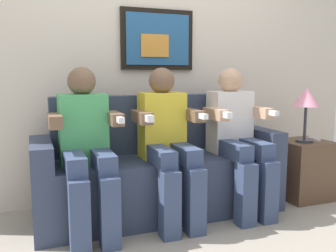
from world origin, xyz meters
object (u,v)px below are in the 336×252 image
table_lamp (306,99)px  person_on_left (86,144)px  person_in_middle (168,139)px  side_table_right (303,169)px  spare_remote_on_table (313,139)px  person_on_right (237,134)px  couch (160,173)px

table_lamp → person_on_left: bearing=-179.6°
person_in_middle → table_lamp: 1.25m
side_table_right → spare_remote_on_table: (0.09, -0.00, 0.26)m
person_in_middle → side_table_right: person_in_middle is taller
side_table_right → spare_remote_on_table: 0.28m
person_on_right → table_lamp: person_on_right is taller
person_on_left → table_lamp: bearing=0.4°
couch → spare_remote_on_table: 1.38m
couch → person_on_left: bearing=-163.7°
couch → spare_remote_on_table: bearing=-4.6°
side_table_right → person_in_middle: bearing=-177.2°
person_in_middle → person_on_right: bearing=0.0°
spare_remote_on_table → couch: bearing=175.4°
side_table_right → spare_remote_on_table: bearing=-2.8°
person_on_left → spare_remote_on_table: bearing=1.7°
side_table_right → person_on_right: bearing=-175.0°
person_on_left → spare_remote_on_table: 1.94m
person_on_left → table_lamp: (1.80, 0.01, 0.25)m
couch → person_on_left: (-0.57, -0.17, 0.29)m
person_on_right → table_lamp: bearing=1.1°
person_on_left → spare_remote_on_table: person_on_left is taller
person_in_middle → couch: bearing=90.0°
side_table_right → table_lamp: bearing=-134.2°
person_on_left → spare_remote_on_table: (1.94, 0.06, -0.10)m
table_lamp → spare_remote_on_table: 0.38m
couch → side_table_right: bearing=-4.7°
couch → person_in_middle: size_ratio=1.66×
spare_remote_on_table → side_table_right: bearing=177.2°
couch → table_lamp: table_lamp is taller
person_on_right → table_lamp: size_ratio=2.41×
person_on_left → person_in_middle: same height
person_in_middle → person_on_right: same height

